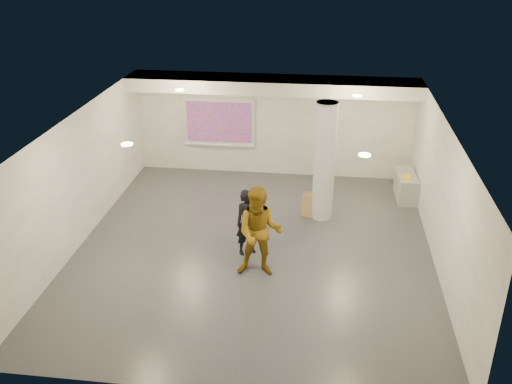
# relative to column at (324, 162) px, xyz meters

# --- Properties ---
(floor) EXTENTS (8.00, 9.00, 0.01)m
(floor) POSITION_rel_column_xyz_m (-1.50, -1.80, -1.50)
(floor) COLOR #383A3F
(floor) RESTS_ON ground
(ceiling) EXTENTS (8.00, 9.00, 0.01)m
(ceiling) POSITION_rel_column_xyz_m (-1.50, -1.80, 1.50)
(ceiling) COLOR white
(ceiling) RESTS_ON floor
(wall_back) EXTENTS (8.00, 0.01, 3.00)m
(wall_back) POSITION_rel_column_xyz_m (-1.50, 2.70, 0.00)
(wall_back) COLOR beige
(wall_back) RESTS_ON floor
(wall_front) EXTENTS (8.00, 0.01, 3.00)m
(wall_front) POSITION_rel_column_xyz_m (-1.50, -6.30, 0.00)
(wall_front) COLOR beige
(wall_front) RESTS_ON floor
(wall_left) EXTENTS (0.01, 9.00, 3.00)m
(wall_left) POSITION_rel_column_xyz_m (-5.50, -1.80, 0.00)
(wall_left) COLOR beige
(wall_left) RESTS_ON floor
(wall_right) EXTENTS (0.01, 9.00, 3.00)m
(wall_right) POSITION_rel_column_xyz_m (2.50, -1.80, 0.00)
(wall_right) COLOR beige
(wall_right) RESTS_ON floor
(soffit_band) EXTENTS (8.00, 1.10, 0.36)m
(soffit_band) POSITION_rel_column_xyz_m (-1.50, 2.15, 1.32)
(soffit_band) COLOR silver
(soffit_band) RESTS_ON ceiling
(downlight_nw) EXTENTS (0.22, 0.22, 0.02)m
(downlight_nw) POSITION_rel_column_xyz_m (-3.70, 0.70, 1.48)
(downlight_nw) COLOR #FAE581
(downlight_nw) RESTS_ON ceiling
(downlight_ne) EXTENTS (0.22, 0.22, 0.02)m
(downlight_ne) POSITION_rel_column_xyz_m (0.70, 0.70, 1.48)
(downlight_ne) COLOR #FAE581
(downlight_ne) RESTS_ON ceiling
(downlight_sw) EXTENTS (0.22, 0.22, 0.02)m
(downlight_sw) POSITION_rel_column_xyz_m (-3.70, -3.30, 1.48)
(downlight_sw) COLOR #FAE581
(downlight_sw) RESTS_ON ceiling
(downlight_se) EXTENTS (0.22, 0.22, 0.02)m
(downlight_se) POSITION_rel_column_xyz_m (0.70, -3.30, 1.48)
(downlight_se) COLOR #FAE581
(downlight_se) RESTS_ON ceiling
(column) EXTENTS (0.52, 0.52, 3.00)m
(column) POSITION_rel_column_xyz_m (0.00, 0.00, 0.00)
(column) COLOR silver
(column) RESTS_ON floor
(projection_screen) EXTENTS (2.10, 0.13, 1.42)m
(projection_screen) POSITION_rel_column_xyz_m (-3.10, 2.65, 0.03)
(projection_screen) COLOR silver
(projection_screen) RESTS_ON wall_back
(credenza) EXTENTS (0.54, 1.21, 0.69)m
(credenza) POSITION_rel_column_xyz_m (2.22, 1.43, -1.15)
(credenza) COLOR #989A9D
(credenza) RESTS_ON floor
(papers_stack) EXTENTS (0.28, 0.33, 0.02)m
(papers_stack) POSITION_rel_column_xyz_m (2.19, 1.25, -0.80)
(papers_stack) COLOR white
(papers_stack) RESTS_ON credenza
(postit_pad) EXTENTS (0.29, 0.36, 0.03)m
(postit_pad) POSITION_rel_column_xyz_m (2.18, 1.19, -0.79)
(postit_pad) COLOR yellow
(postit_pad) RESTS_ON credenza
(cardboard_back) EXTENTS (0.59, 0.25, 0.63)m
(cardboard_back) POSITION_rel_column_xyz_m (-0.15, 0.02, -1.18)
(cardboard_back) COLOR #A17C4B
(cardboard_back) RESTS_ON floor
(cardboard_front) EXTENTS (0.57, 0.29, 0.60)m
(cardboard_front) POSITION_rel_column_xyz_m (-0.24, -0.06, -1.20)
(cardboard_front) COLOR #A17C4B
(cardboard_front) RESTS_ON floor
(woman) EXTENTS (0.67, 0.60, 1.53)m
(woman) POSITION_rel_column_xyz_m (-1.61, -1.97, -0.73)
(woman) COLOR black
(woman) RESTS_ON floor
(man) EXTENTS (0.99, 0.78, 1.98)m
(man) POSITION_rel_column_xyz_m (-1.24, -2.79, -0.51)
(man) COLOR #936913
(man) RESTS_ON floor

